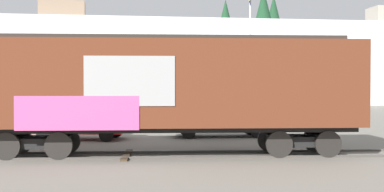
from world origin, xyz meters
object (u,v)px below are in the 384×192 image
(flagpole, at_px, (250,38))
(parked_car_red, at_px, (80,123))
(freight_car, at_px, (170,86))
(parked_car_black, at_px, (219,120))

(flagpole, height_order, parked_car_red, flagpole)
(freight_car, height_order, parked_car_black, freight_car)
(parked_car_red, bearing_deg, freight_car, -56.63)
(freight_car, xyz_separation_m, parked_car_black, (2.89, 6.01, -1.65))
(freight_car, bearing_deg, parked_car_black, 64.34)
(freight_car, bearing_deg, flagpole, 62.60)
(freight_car, distance_m, parked_car_red, 6.99)
(flagpole, xyz_separation_m, parked_car_black, (-2.77, -4.90, -4.55))
(flagpole, bearing_deg, parked_car_black, -119.46)
(flagpole, distance_m, parked_car_black, 7.24)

